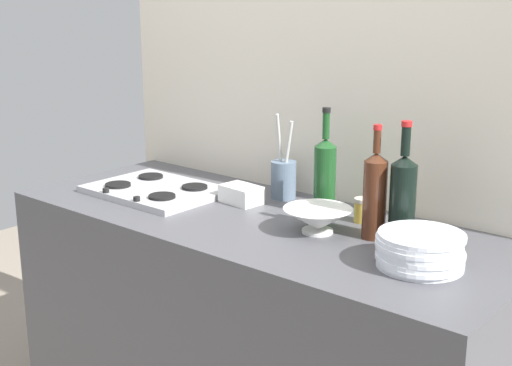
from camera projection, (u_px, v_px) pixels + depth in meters
The scene contains 11 objects.
counter_block at pixel (256, 339), 2.47m from camera, with size 1.80×0.70×0.90m, color #4C4C51.
backsplash_panel at pixel (323, 120), 2.56m from camera, with size 1.90×0.06×2.36m, color beige.
stovetop_hob at pixel (156, 190), 2.64m from camera, with size 0.49×0.36×0.04m.
plate_stack at pixel (420, 250), 1.92m from camera, with size 0.24×0.25×0.10m.
wine_bottle_leftmost at pixel (403, 197), 2.09m from camera, with size 0.08×0.08×0.37m.
wine_bottle_mid_left at pixel (325, 174), 2.37m from camera, with size 0.07×0.07×0.36m.
wine_bottle_mid_right at pixel (375, 194), 2.13m from camera, with size 0.07×0.07×0.35m.
mixing_bowl at pixel (318, 219), 2.20m from camera, with size 0.22×0.22×0.08m.
butter_dish at pixel (241, 194), 2.52m from camera, with size 0.14×0.10×0.06m, color white.
utensil_crock at pixel (283, 178), 2.57m from camera, with size 0.09×0.09×0.31m.
condiment_jar_front at pixel (362, 210), 2.30m from camera, with size 0.06×0.06×0.08m.
Camera 1 is at (1.45, -1.72, 1.62)m, focal length 49.43 mm.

